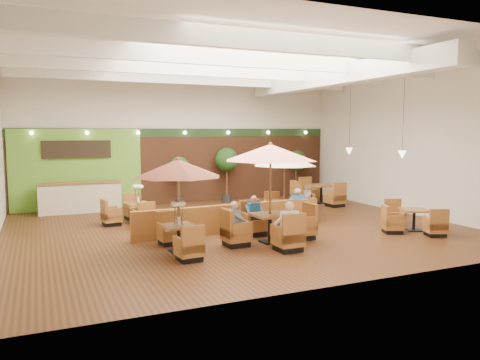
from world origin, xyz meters
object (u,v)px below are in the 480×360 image
table_1 (270,175)px  topiary_0 (179,169)px  topiary_2 (296,163)px  diner_3 (297,202)px  table_0 (178,180)px  table_2 (284,173)px  table_4 (408,221)px  diner_4 (306,197)px  service_counter (80,197)px  diner_2 (236,219)px  table_3 (132,211)px  diner_0 (288,221)px  diner_1 (254,211)px  table_5 (315,195)px  topiary_1 (227,162)px  booth_divider (232,218)px

table_1 → topiary_0: bearing=91.2°
topiary_2 → diner_3: topiary_2 is taller
table_0 → table_2: bearing=24.8°
table_2 → topiary_0: 5.29m
table_2 → topiary_0: (-2.43, 4.70, -0.15)m
table_2 → table_4: bearing=-27.4°
diner_4 → service_counter: bearing=83.4°
diner_2 → table_1: bearing=88.0°
diner_2 → diner_4: 4.77m
table_3 → diner_0: size_ratio=2.81×
table_3 → diner_2: (2.03, -4.22, 0.31)m
table_1 → diner_1: table_1 is taller
table_5 → diner_1: (-5.04, -4.49, 0.35)m
service_counter → table_0: 7.58m
service_counter → diner_1: 7.66m
topiary_0 → diner_2: size_ratio=2.62×
table_3 → topiary_1: 5.92m
table_3 → service_counter: bearing=105.5°
booth_divider → table_2: table_2 is taller
table_4 → diner_1: 4.85m
table_2 → topiary_1: (-0.27, 4.70, 0.11)m
table_1 → topiary_2: (5.21, 7.46, -0.25)m
booth_divider → diner_1: (0.46, -0.65, 0.29)m
diner_2 → diner_3: (3.01, 1.87, -0.00)m
table_1 → topiary_2: bearing=52.8°
topiary_2 → table_0: bearing=-136.5°
booth_divider → table_4: 5.49m
service_counter → topiary_0: (4.00, 0.20, 0.94)m
table_3 → diner_4: size_ratio=3.12×
topiary_2 → diner_2: (-6.24, -7.46, -0.90)m
diner_2 → topiary_2: bearing=138.0°
topiary_0 → diner_2: (-0.58, -7.46, -0.77)m
diner_1 → table_0: bearing=27.4°
service_counter → table_5: size_ratio=1.08×
table_4 → topiary_2: (0.60, 7.88, 1.33)m
table_5 → diner_2: 8.22m
table_5 → topiary_1: (-3.34, 1.93, 1.40)m
service_counter → topiary_1: 6.28m
topiary_2 → diner_0: (-5.21, -8.49, -0.87)m
table_3 → table_5: table_3 is taller
table_5 → diner_2: diner_2 is taller
table_3 → booth_divider: bearing=-53.3°
topiary_1 → table_4: bearing=-69.8°
booth_divider → diner_4: size_ratio=8.09×
table_2 → diner_1: size_ratio=3.50×
table_4 → diner_0: (-4.61, -0.61, 0.46)m
service_counter → table_3: 3.35m
diner_0 → table_4: bearing=4.7°
table_3 → table_5: size_ratio=0.88×
service_counter → diner_3: diner_3 is taller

